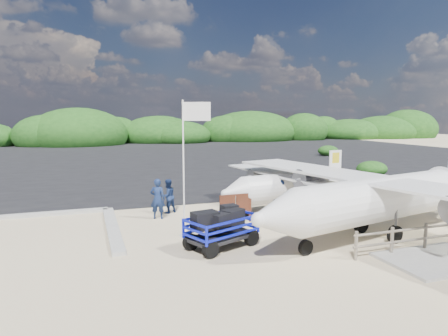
# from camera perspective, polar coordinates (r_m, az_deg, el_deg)

# --- Properties ---
(ground) EXTENTS (160.00, 160.00, 0.00)m
(ground) POSITION_cam_1_polar(r_m,az_deg,el_deg) (17.36, -0.14, -8.68)
(ground) COLOR beige
(asphalt_apron) EXTENTS (90.00, 50.00, 0.04)m
(asphalt_apron) POSITION_cam_1_polar(r_m,az_deg,el_deg) (46.33, -12.41, 1.41)
(asphalt_apron) COLOR #B2B2B2
(asphalt_apron) RESTS_ON ground
(walkway_pad) EXTENTS (3.50, 2.50, 0.10)m
(walkway_pad) POSITION_cam_1_polar(r_m,az_deg,el_deg) (15.46, 28.10, -11.69)
(walkway_pad) COLOR #B2B2B2
(walkway_pad) RESTS_ON ground
(vegetation_band) EXTENTS (124.00, 8.00, 4.40)m
(vegetation_band) POSITION_cam_1_polar(r_m,az_deg,el_deg) (71.12, -14.87, 3.44)
(vegetation_band) COLOR #B2B2B2
(vegetation_band) RESTS_ON ground
(fence) EXTENTS (6.40, 2.00, 1.10)m
(fence) POSITION_cam_1_polar(r_m,az_deg,el_deg) (16.45, 26.71, -10.45)
(fence) COLOR #B2B2B2
(fence) RESTS_ON ground
(baggage_cart) EXTENTS (3.23, 2.58, 1.41)m
(baggage_cart) POSITION_cam_1_polar(r_m,az_deg,el_deg) (15.04, -0.32, -11.29)
(baggage_cart) COLOR #0E1AD3
(baggage_cart) RESTS_ON ground
(flagpole) EXTENTS (1.18, 0.85, 5.46)m
(flagpole) POSITION_cam_1_polar(r_m,az_deg,el_deg) (16.54, -5.67, -9.56)
(flagpole) COLOR white
(flagpole) RESTS_ON ground
(signboard) EXTENTS (1.65, 0.23, 1.36)m
(signboard) POSITION_cam_1_polar(r_m,az_deg,el_deg) (18.28, 1.66, -7.84)
(signboard) COLOR #512617
(signboard) RESTS_ON ground
(crew_a) EXTENTS (0.82, 0.68, 1.92)m
(crew_a) POSITION_cam_1_polar(r_m,az_deg,el_deg) (19.02, -9.47, -4.36)
(crew_a) COLOR #14244D
(crew_a) RESTS_ON ground
(crew_b) EXTENTS (1.02, 0.93, 1.71)m
(crew_b) POSITION_cam_1_polar(r_m,az_deg,el_deg) (20.08, -8.03, -3.99)
(crew_b) COLOR #14244D
(crew_b) RESTS_ON ground
(crew_c) EXTENTS (1.12, 0.68, 1.79)m
(crew_c) POSITION_cam_1_polar(r_m,az_deg,el_deg) (19.46, 8.23, -4.25)
(crew_c) COLOR #14244D
(crew_c) RESTS_ON ground
(aircraft_large) EXTENTS (18.61, 18.61, 4.69)m
(aircraft_large) POSITION_cam_1_polar(r_m,az_deg,el_deg) (45.90, 11.09, 1.39)
(aircraft_large) COLOR #B2B2B2
(aircraft_large) RESTS_ON ground
(aircraft_small) EXTENTS (8.99, 8.99, 2.86)m
(aircraft_small) POSITION_cam_1_polar(r_m,az_deg,el_deg) (44.96, -25.25, 0.67)
(aircraft_small) COLOR #B2B2B2
(aircraft_small) RESTS_ON ground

